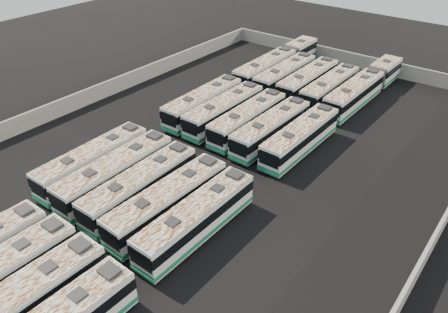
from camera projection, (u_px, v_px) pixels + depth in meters
ground at (210, 165)px, 46.47m from camera, size 140.00×140.00×0.00m
perimeter_wall at (210, 156)px, 45.88m from camera, size 45.20×73.20×2.20m
bus_front_right at (15, 309)px, 28.72m from camera, size 2.98×13.07×3.67m
bus_midfront_far_left at (93, 161)px, 43.73m from camera, size 2.95×12.67×3.56m
bus_midfront_left at (116, 173)px, 41.93m from camera, size 2.99×13.01×3.65m
bus_midfront_center at (141, 186)px, 40.19m from camera, size 2.95×12.76×3.58m
bus_midfront_right at (168, 202)px, 38.24m from camera, size 3.01×12.88×3.61m
bus_midfront_far_right at (197, 219)px, 36.40m from camera, size 2.69×12.65×3.56m
bus_midback_far_left at (203, 103)px, 54.98m from camera, size 2.95×12.86×3.61m
bus_midback_left at (224, 111)px, 53.22m from camera, size 2.71×12.70×3.58m
bus_midback_center at (248, 119)px, 51.37m from camera, size 2.75×12.55×3.53m
bus_midback_right at (271, 129)px, 49.46m from camera, size 2.87×12.56×3.53m
bus_midback_far_right at (300, 137)px, 47.75m from camera, size 2.75×12.61×3.55m
bus_back_far_left at (277, 63)px, 66.74m from camera, size 3.03×20.32×3.68m
bus_back_left at (285, 76)px, 62.56m from camera, size 2.75×12.81×3.61m
bus_back_center at (308, 81)px, 60.82m from camera, size 2.81×12.94×3.64m
bus_back_right at (330, 88)px, 58.94m from camera, size 2.67×12.51×3.52m
bus_back_far_right at (365, 86)px, 59.34m from camera, size 2.97×19.95×3.61m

